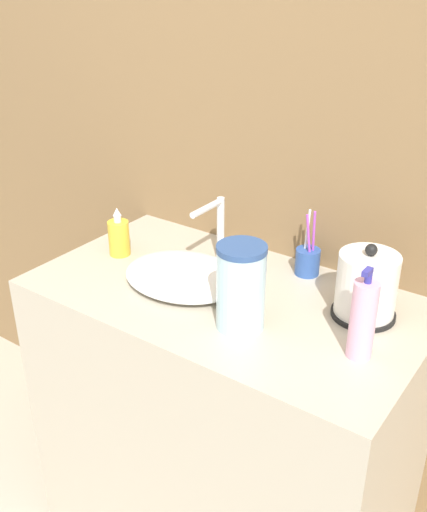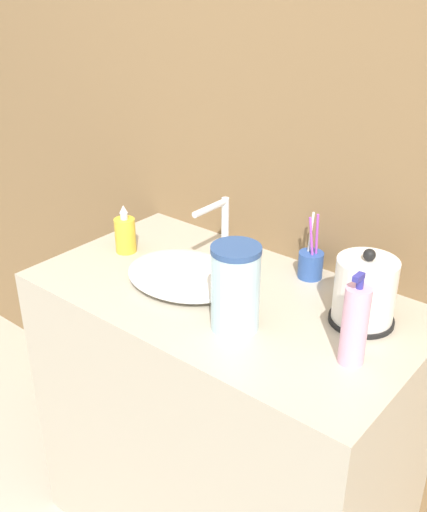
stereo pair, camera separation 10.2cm
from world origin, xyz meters
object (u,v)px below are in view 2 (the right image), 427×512
faucet (223,228)px  electric_kettle (364,294)px  shampoo_bottle (125,234)px  water_pitcher (235,288)px  toothbrush_cup (311,263)px  lotion_bottle (355,325)px

faucet → electric_kettle: electric_kettle is taller
electric_kettle → shampoo_bottle: electric_kettle is taller
water_pitcher → shampoo_bottle: bearing=166.7°
faucet → water_pitcher: water_pitcher is taller
faucet → shampoo_bottle: faucet is taller
faucet → water_pitcher: 0.35m
toothbrush_cup → lotion_bottle: 0.40m
electric_kettle → lotion_bottle: (0.06, -0.16, 0.02)m
electric_kettle → water_pitcher: water_pitcher is taller
electric_kettle → toothbrush_cup: bearing=151.5°
faucet → shampoo_bottle: size_ratio=1.29×
electric_kettle → water_pitcher: bearing=-136.2°
shampoo_bottle → faucet: bearing=25.8°
toothbrush_cup → shampoo_bottle: toothbrush_cup is taller
lotion_bottle → electric_kettle: bearing=109.4°
electric_kettle → lotion_bottle: bearing=-70.6°
water_pitcher → electric_kettle: bearing=43.8°
lotion_bottle → water_pitcher: size_ratio=1.03×
toothbrush_cup → electric_kettle: bearing=-28.5°
shampoo_bottle → water_pitcher: water_pitcher is taller
electric_kettle → shampoo_bottle: 0.74m
electric_kettle → water_pitcher: (-0.23, -0.22, 0.03)m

